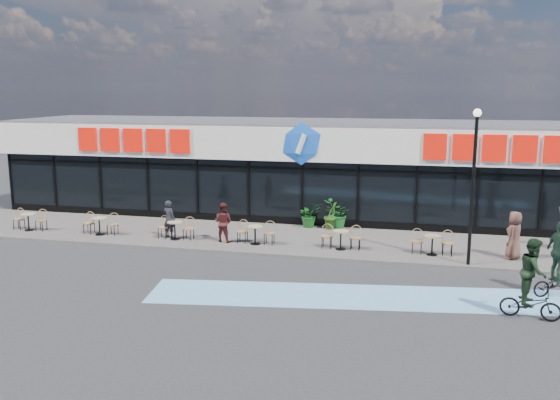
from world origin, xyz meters
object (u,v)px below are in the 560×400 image
potted_plant_right (331,215)px  cyclist_a (532,284)px  lamp_post (474,174)px  patron_left (169,219)px  pedestrian_a (514,235)px  patron_right (223,222)px  cyclist_b (559,265)px  bistro_set_0 (30,220)px  potted_plant_left (309,215)px  potted_plant_mid (338,214)px

potted_plant_right → cyclist_a: size_ratio=0.53×
lamp_post → cyclist_a: lamp_post is taller
patron_left → pedestrian_a: 13.41m
patron_left → patron_right: (2.37, -0.09, 0.01)m
lamp_post → cyclist_b: 4.14m
bistro_set_0 → potted_plant_left: size_ratio=1.43×
cyclist_a → bistro_set_0: bearing=164.0°
lamp_post → cyclist_a: bearing=-74.5°
lamp_post → cyclist_a: (1.27, -4.55, -2.33)m
bistro_set_0 → potted_plant_right: potted_plant_right is taller
potted_plant_right → potted_plant_left: bearing=172.1°
potted_plant_left → patron_left: (-5.30, -3.22, 0.25)m
bistro_set_0 → pedestrian_a: (19.89, 0.06, 0.42)m
potted_plant_mid → pedestrian_a: pedestrian_a is taller
potted_plant_left → cyclist_a: (7.74, -8.91, 0.34)m
potted_plant_left → potted_plant_mid: potted_plant_mid is taller
patron_right → pedestrian_a: pedestrian_a is taller
bistro_set_0 → potted_plant_mid: potted_plant_mid is taller
potted_plant_left → pedestrian_a: (8.11, -3.27, 0.34)m
patron_right → cyclist_b: (11.77, -3.55, 0.10)m
potted_plant_left → potted_plant_right: size_ratio=0.90×
bistro_set_0 → potted_plant_right: 13.16m
potted_plant_right → lamp_post: bearing=-37.6°
patron_left → cyclist_a: cyclist_a is taller
potted_plant_mid → potted_plant_right: (-0.27, -0.16, -0.04)m
potted_plant_right → patron_left: patron_left is taller
bistro_set_0 → cyclist_a: (19.52, -5.58, 0.42)m
patron_left → patron_right: bearing=-166.6°
lamp_post → bistro_set_0: size_ratio=3.53×
potted_plant_mid → pedestrian_a: 7.60m
potted_plant_right → patron_right: patron_right is taller
potted_plant_right → bistro_set_0: bearing=-165.9°
bistro_set_0 → patron_right: patron_right is taller
potted_plant_mid → potted_plant_left: bearing=-178.9°
bistro_set_0 → cyclist_b: cyclist_b is taller
potted_plant_right → patron_left: 7.00m
bistro_set_0 → lamp_post: bearing=-3.2°
patron_right → pedestrian_a: (11.03, 0.04, 0.08)m
patron_left → pedestrian_a: size_ratio=0.90×
bistro_set_0 → patron_right: (8.85, 0.03, 0.34)m
potted_plant_mid → patron_right: bearing=-141.5°
potted_plant_mid → patron_left: patron_left is taller
potted_plant_mid → potted_plant_right: size_ratio=1.06×
patron_left → cyclist_b: (14.14, -3.63, 0.11)m
lamp_post → pedestrian_a: (1.63, 1.09, -2.33)m
cyclist_a → pedestrian_a: bearing=86.3°
potted_plant_left → patron_right: bearing=-131.5°
lamp_post → cyclist_a: size_ratio=2.40×
patron_left → cyclist_a: 14.23m
potted_plant_right → cyclist_a: 11.08m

